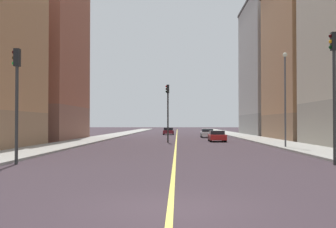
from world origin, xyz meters
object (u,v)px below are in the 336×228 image
traffic_light_left_near (334,80)px  building_right_midblock (37,55)px  building_left_far (276,68)px  traffic_light_median_far (168,105)px  car_red (217,136)px  street_lamp_left_near (285,90)px  traffic_light_right_near (17,89)px  car_maroon (168,131)px  building_left_mid (314,58)px  car_white (207,133)px

traffic_light_left_near → building_right_midblock: bearing=129.9°
building_left_far → traffic_light_median_far: 34.66m
traffic_light_left_near → car_red: (-3.35, 25.94, -3.62)m
building_left_far → street_lamp_left_near: building_left_far is taller
traffic_light_left_near → traffic_light_right_near: size_ratio=1.13×
building_left_far → car_red: building_left_far is taller
traffic_light_right_near → car_maroon: (6.47, 53.80, -3.17)m
traffic_light_left_near → building_left_far: bearing=79.8°
building_left_far → street_lamp_left_near: bearing=-102.2°
building_left_mid → car_red: (-12.72, -5.48, -9.59)m
building_left_far → traffic_light_median_far: bearing=-122.6°
building_left_mid → car_white: size_ratio=4.78×
street_lamp_left_near → car_maroon: size_ratio=1.78×
car_red → car_white: size_ratio=0.96×
traffic_light_left_near → traffic_light_median_far: 25.19m
traffic_light_right_near → traffic_light_left_near: bearing=0.0°
traffic_light_right_near → building_right_midblock: bearing=107.2°
traffic_light_left_near → car_red: traffic_light_left_near is taller
building_right_midblock → traffic_light_right_near: size_ratio=3.59×
traffic_light_right_near → car_white: 41.07m
traffic_light_right_near → car_maroon: bearing=83.1°
building_right_midblock → car_white: 25.47m
building_right_midblock → traffic_light_median_far: 18.83m
car_red → car_white: bearing=90.7°
building_left_mid → building_left_far: (0.00, 20.61, 1.59)m
traffic_light_left_near → street_lamp_left_near: street_lamp_left_near is taller
building_left_mid → street_lamp_left_near: size_ratio=2.64×
building_left_far → car_red: (-12.72, -26.09, -11.18)m
traffic_light_right_near → street_lamp_left_near: (16.91, 13.28, 0.98)m
traffic_light_median_far → street_lamp_left_near: size_ratio=0.80×
building_right_midblock → building_left_mid: bearing=2.1°
car_red → car_maroon: bearing=102.3°
car_red → car_maroon: car_maroon is taller
car_white → traffic_light_right_near: bearing=-107.6°
building_right_midblock → car_maroon: building_right_midblock is taller
traffic_light_median_far → street_lamp_left_near: 14.28m
building_left_mid → building_right_midblock: building_right_midblock is taller
street_lamp_left_near → car_red: (-4.36, 12.67, -4.17)m
car_red → car_white: (-0.17, 13.08, 0.01)m
car_white → car_maroon: car_maroon is taller
building_left_mid → car_white: 17.76m
building_left_mid → traffic_light_median_far: (-18.20, -7.84, -6.20)m
building_left_far → car_white: size_ratio=5.53×
building_right_midblock → car_white: building_right_midblock is taller
street_lamp_left_near → car_red: street_lamp_left_near is taller
building_left_far → car_white: bearing=-134.7°
building_left_mid → traffic_light_right_near: size_ratio=3.49×
building_right_midblock → car_white: (21.73, 8.88, -9.89)m
building_right_midblock → car_white: bearing=22.2°
building_left_mid → car_white: (-12.89, 7.60, -9.58)m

